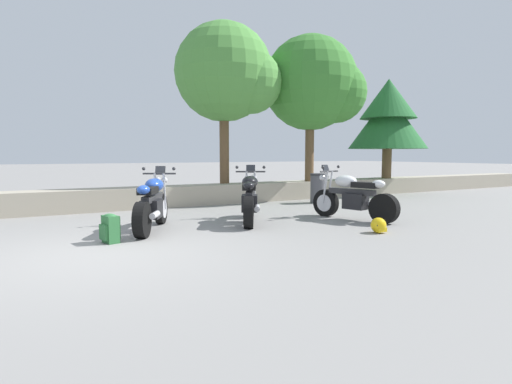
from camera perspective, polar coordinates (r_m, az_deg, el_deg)
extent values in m
plane|color=gray|center=(6.31, -20.80, -8.05)|extent=(120.00, 120.00, 0.00)
cube|color=#A89E89|center=(10.99, -24.20, -1.15)|extent=(36.00, 0.80, 0.55)
cylinder|color=black|center=(8.58, -13.08, -2.27)|extent=(0.41, 0.61, 0.62)
cylinder|color=black|center=(7.20, -15.57, -3.76)|extent=(0.45, 0.63, 0.62)
cylinder|color=silver|center=(8.58, -13.08, -2.27)|extent=(0.32, 0.41, 0.38)
cube|color=black|center=(7.83, -14.32, -2.28)|extent=(0.51, 0.57, 0.34)
cube|color=#2D2D30|center=(7.90, -14.18, -0.75)|extent=(0.64, 1.04, 0.12)
ellipsoid|color=#2347A8|center=(8.03, -13.97, 0.93)|extent=(0.54, 0.62, 0.26)
cube|color=black|center=(7.57, -14.80, 0.20)|extent=(0.49, 0.62, 0.12)
ellipsoid|color=#2347A8|center=(7.27, -15.39, 0.30)|extent=(0.33, 0.35, 0.16)
cylinder|color=#2D2D30|center=(8.44, -13.30, 2.51)|extent=(0.60, 0.34, 0.04)
sphere|color=silver|center=(8.60, -13.53, 1.62)|extent=(0.13, 0.13, 0.13)
sphere|color=silver|center=(8.57, -12.62, 1.63)|extent=(0.13, 0.13, 0.13)
cube|color=#26282D|center=(8.54, -13.17, 2.95)|extent=(0.22, 0.18, 0.18)
cylinder|color=silver|center=(7.38, -13.90, -3.11)|extent=(0.28, 0.39, 0.11)
cylinder|color=silver|center=(8.53, -13.78, 0.10)|extent=(0.12, 0.16, 0.73)
cylinder|color=silver|center=(8.49, -12.60, 0.10)|extent=(0.12, 0.16, 0.73)
sphere|color=#2D2D30|center=(8.47, -15.36, 3.15)|extent=(0.07, 0.07, 0.07)
sphere|color=#2D2D30|center=(8.34, -11.37, 3.20)|extent=(0.07, 0.07, 0.07)
cylinder|color=black|center=(9.26, -0.74, -1.58)|extent=(0.43, 0.61, 0.62)
cylinder|color=black|center=(7.83, -1.04, -2.85)|extent=(0.46, 0.63, 0.62)
cylinder|color=silver|center=(9.26, -0.74, -1.58)|extent=(0.33, 0.41, 0.38)
cube|color=black|center=(8.48, -0.89, -1.54)|extent=(0.51, 0.58, 0.34)
cube|color=#2D2D30|center=(8.56, -0.87, -0.13)|extent=(0.66, 1.03, 0.12)
ellipsoid|color=black|center=(8.69, -0.84, 1.41)|extent=(0.55, 0.62, 0.26)
cube|color=black|center=(8.22, -0.94, 0.76)|extent=(0.50, 0.62, 0.12)
ellipsoid|color=black|center=(7.92, -1.01, 0.88)|extent=(0.33, 0.35, 0.16)
cylinder|color=#2D2D30|center=(9.12, -0.76, 2.85)|extent=(0.59, 0.35, 0.04)
sphere|color=silver|center=(9.27, -1.17, 2.02)|extent=(0.13, 0.13, 0.13)
sphere|color=silver|center=(9.27, -0.31, 2.02)|extent=(0.13, 0.13, 0.13)
cube|color=#26282D|center=(9.22, -0.75, 3.25)|extent=(0.22, 0.18, 0.18)
cylinder|color=silver|center=(8.06, 0.16, -2.26)|extent=(0.28, 0.39, 0.11)
cylinder|color=silver|center=(9.19, -1.32, 0.62)|extent=(0.12, 0.16, 0.73)
cylinder|color=silver|center=(9.18, -0.19, 0.62)|extent=(0.12, 0.16, 0.73)
sphere|color=#2D2D30|center=(9.09, -2.67, 3.47)|extent=(0.07, 0.07, 0.07)
sphere|color=#2D2D30|center=(9.07, 1.13, 3.47)|extent=(0.07, 0.07, 0.07)
cylinder|color=black|center=(9.50, 9.69, -1.49)|extent=(0.31, 0.63, 0.62)
cylinder|color=black|center=(8.75, 17.40, -2.23)|extent=(0.35, 0.65, 0.62)
cylinder|color=silver|center=(9.50, 9.69, -1.49)|extent=(0.26, 0.41, 0.38)
cube|color=black|center=(9.06, 13.67, -1.25)|extent=(0.44, 0.55, 0.34)
cube|color=#2D2D30|center=(9.10, 13.16, 0.05)|extent=(0.45, 1.09, 0.12)
ellipsoid|color=white|center=(9.16, 12.39, 1.48)|extent=(0.47, 0.60, 0.26)
cube|color=black|center=(8.91, 14.98, 0.94)|extent=(0.41, 0.61, 0.12)
ellipsoid|color=white|center=(8.77, 16.68, 1.09)|extent=(0.29, 0.33, 0.16)
cylinder|color=#2D2D30|center=(9.39, 10.15, 2.84)|extent=(0.64, 0.22, 0.04)
sphere|color=silver|center=(9.42, 9.20, 2.01)|extent=(0.13, 0.13, 0.13)
sphere|color=silver|center=(9.54, 9.69, 2.04)|extent=(0.13, 0.13, 0.13)
cube|color=#26282D|center=(9.45, 9.66, 3.22)|extent=(0.22, 0.15, 0.18)
cylinder|color=silver|center=(8.99, 16.53, -1.69)|extent=(0.21, 0.40, 0.11)
cylinder|color=silver|center=(9.36, 9.60, 0.63)|extent=(0.09, 0.17, 0.73)
cylinder|color=silver|center=(9.51, 10.23, 0.69)|extent=(0.09, 0.17, 0.73)
sphere|color=#2D2D30|center=(9.12, 9.29, 3.41)|extent=(0.07, 0.07, 0.07)
sphere|color=#2D2D30|center=(9.61, 11.38, 3.47)|extent=(0.07, 0.07, 0.07)
cube|color=#2D6B38|center=(6.99, -19.58, -4.89)|extent=(0.25, 0.33, 0.44)
cube|color=#2D6B38|center=(6.96, -20.45, -5.30)|extent=(0.11, 0.24, 0.24)
ellipsoid|color=#2D6B38|center=(6.96, -19.64, -3.19)|extent=(0.24, 0.32, 0.08)
cube|color=#193A1E|center=(6.96, -18.52, -4.74)|extent=(0.04, 0.06, 0.37)
cube|color=#193A1E|center=(7.10, -19.07, -4.55)|extent=(0.04, 0.06, 0.37)
sphere|color=yellow|center=(7.74, 16.67, -4.45)|extent=(0.28, 0.28, 0.28)
ellipsoid|color=black|center=(7.68, 17.08, -4.45)|extent=(0.23, 0.06, 0.12)
cube|color=yellow|center=(7.69, 17.06, -5.04)|extent=(0.20, 0.08, 0.08)
cylinder|color=brown|center=(12.26, -4.43, 6.31)|extent=(0.28, 0.28, 2.18)
sphere|color=#4C8E3D|center=(12.49, -4.51, 16.28)|extent=(2.86, 2.86, 2.86)
sphere|color=#4C8E3D|center=(12.33, -0.82, 15.08)|extent=(1.86, 1.86, 1.86)
cylinder|color=brown|center=(13.22, 7.45, 5.79)|extent=(0.28, 0.28, 1.99)
sphere|color=#387A2D|center=(13.40, 7.56, 14.79)|extent=(2.95, 2.95, 2.95)
sphere|color=#387A2D|center=(13.41, 11.05, 13.46)|extent=(1.91, 1.91, 1.91)
cylinder|color=brown|center=(15.46, 17.74, 4.45)|extent=(0.33, 0.33, 1.42)
cone|color=#23602D|center=(15.50, 17.88, 9.34)|extent=(2.75, 2.75, 1.93)
cone|color=#23602D|center=(15.58, 17.96, 12.24)|extent=(1.98, 1.98, 1.39)
cylinder|color=#4C4C51|center=(12.04, 8.62, 0.38)|extent=(0.44, 0.44, 0.80)
cylinder|color=#2D2D30|center=(12.01, 8.65, 2.42)|extent=(0.46, 0.46, 0.06)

